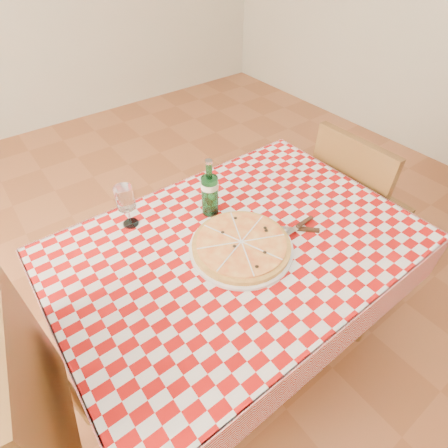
# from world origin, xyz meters

# --- Properties ---
(dining_table) EXTENTS (1.20, 0.80, 0.75)m
(dining_table) POSITION_xyz_m (0.00, 0.00, 0.66)
(dining_table) COLOR brown
(dining_table) RESTS_ON ground
(tablecloth) EXTENTS (1.30, 0.90, 0.01)m
(tablecloth) POSITION_xyz_m (0.00, 0.00, 0.75)
(tablecloth) COLOR #A80B0A
(tablecloth) RESTS_ON dining_table
(chair_near) EXTENTS (0.41, 0.41, 0.92)m
(chair_near) POSITION_xyz_m (0.80, 0.05, 0.53)
(chair_near) COLOR brown
(chair_near) RESTS_ON ground
(chair_far) EXTENTS (0.51, 0.51, 0.99)m
(chair_far) POSITION_xyz_m (-0.84, -0.07, 0.57)
(chair_far) COLOR brown
(chair_far) RESTS_ON ground
(pizza_plate) EXTENTS (0.48, 0.48, 0.05)m
(pizza_plate) POSITION_xyz_m (-0.01, -0.03, 0.78)
(pizza_plate) COLOR #CE8744
(pizza_plate) RESTS_ON tablecloth
(water_bottle) EXTENTS (0.07, 0.07, 0.24)m
(water_bottle) POSITION_xyz_m (0.02, 0.20, 0.88)
(water_bottle) COLOR #1A692E
(water_bottle) RESTS_ON tablecloth
(wine_glass) EXTENTS (0.07, 0.07, 0.17)m
(wine_glass) POSITION_xyz_m (-0.26, 0.33, 0.84)
(wine_glass) COLOR white
(wine_glass) RESTS_ON tablecloth
(cutlery) EXTENTS (0.25, 0.23, 0.02)m
(cutlery) POSITION_xyz_m (0.22, -0.08, 0.77)
(cutlery) COLOR silver
(cutlery) RESTS_ON tablecloth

